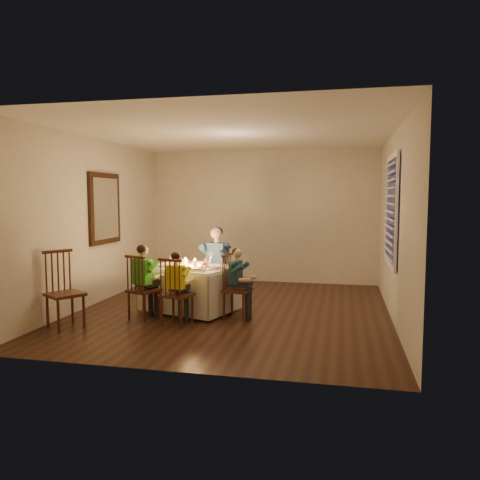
% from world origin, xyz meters
% --- Properties ---
extents(ground, '(5.00, 5.00, 0.00)m').
position_xyz_m(ground, '(0.00, 0.00, 0.00)').
color(ground, black).
rests_on(ground, ground).
extents(wall_left, '(0.02, 5.00, 2.60)m').
position_xyz_m(wall_left, '(-2.25, 0.00, 1.30)').
color(wall_left, beige).
rests_on(wall_left, ground).
extents(wall_right, '(0.02, 5.00, 2.60)m').
position_xyz_m(wall_right, '(2.25, 0.00, 1.30)').
color(wall_right, beige).
rests_on(wall_right, ground).
extents(wall_back, '(4.50, 0.02, 2.60)m').
position_xyz_m(wall_back, '(0.00, 2.50, 1.30)').
color(wall_back, beige).
rests_on(wall_back, ground).
extents(ceiling, '(5.00, 5.00, 0.00)m').
position_xyz_m(ceiling, '(0.00, 0.00, 2.60)').
color(ceiling, white).
rests_on(ceiling, wall_back).
extents(dining_table, '(1.50, 1.27, 0.63)m').
position_xyz_m(dining_table, '(-0.63, -0.13, 0.47)').
color(dining_table, white).
rests_on(dining_table, ground).
extents(chair_adult, '(0.45, 0.44, 0.90)m').
position_xyz_m(chair_adult, '(-0.41, 0.52, 0.00)').
color(chair_adult, black).
rests_on(chair_adult, ground).
extents(chair_near_left, '(0.47, 0.46, 0.90)m').
position_xyz_m(chair_near_left, '(-1.11, -0.72, 0.00)').
color(chair_near_left, black).
rests_on(chair_near_left, ground).
extents(chair_near_right, '(0.44, 0.42, 0.90)m').
position_xyz_m(chair_near_right, '(-0.56, -0.90, 0.00)').
color(chair_near_right, black).
rests_on(chair_near_right, ground).
extents(chair_end, '(0.40, 0.42, 0.90)m').
position_xyz_m(chair_end, '(0.15, -0.41, 0.00)').
color(chair_end, black).
rests_on(chair_end, ground).
extents(chair_extra, '(0.55, 0.56, 1.01)m').
position_xyz_m(chair_extra, '(-1.90, -1.37, 0.00)').
color(chair_extra, black).
rests_on(chair_extra, ground).
extents(adult, '(0.53, 0.50, 1.21)m').
position_xyz_m(adult, '(-0.41, 0.52, 0.00)').
color(adult, navy).
rests_on(adult, ground).
extents(child_green, '(0.42, 0.40, 1.04)m').
position_xyz_m(child_green, '(-1.11, -0.72, 0.00)').
color(child_green, green).
rests_on(child_green, ground).
extents(child_yellow, '(0.35, 0.33, 0.97)m').
position_xyz_m(child_yellow, '(-0.56, -0.90, 0.00)').
color(child_yellow, yellow).
rests_on(child_yellow, ground).
extents(child_teal, '(0.32, 0.34, 0.98)m').
position_xyz_m(child_teal, '(0.15, -0.41, 0.00)').
color(child_teal, '#1B3E45').
rests_on(child_teal, ground).
extents(setting_adult, '(0.33, 0.33, 0.02)m').
position_xyz_m(setting_adult, '(-0.57, 0.16, 0.67)').
color(setting_adult, silver).
rests_on(setting_adult, dining_table).
extents(setting_green, '(0.33, 0.33, 0.02)m').
position_xyz_m(setting_green, '(-1.00, -0.29, 0.67)').
color(setting_green, silver).
rests_on(setting_green, dining_table).
extents(setting_yellow, '(0.33, 0.33, 0.02)m').
position_xyz_m(setting_yellow, '(-0.43, -0.44, 0.67)').
color(setting_yellow, silver).
rests_on(setting_yellow, dining_table).
extents(setting_teal, '(0.33, 0.33, 0.02)m').
position_xyz_m(setting_teal, '(-0.20, -0.28, 0.67)').
color(setting_teal, silver).
rests_on(setting_teal, dining_table).
extents(candle_left, '(0.06, 0.06, 0.10)m').
position_xyz_m(candle_left, '(-0.72, -0.10, 0.71)').
color(candle_left, silver).
rests_on(candle_left, dining_table).
extents(candle_right, '(0.06, 0.06, 0.10)m').
position_xyz_m(candle_right, '(-0.55, -0.15, 0.71)').
color(candle_right, silver).
rests_on(candle_right, dining_table).
extents(squash, '(0.09, 0.09, 0.09)m').
position_xyz_m(squash, '(-1.08, 0.30, 0.71)').
color(squash, '#F2EA3F').
rests_on(squash, dining_table).
extents(orange_fruit, '(0.08, 0.08, 0.08)m').
position_xyz_m(orange_fruit, '(-0.41, -0.15, 0.70)').
color(orange_fruit, '#FF5515').
rests_on(orange_fruit, dining_table).
extents(serving_bowl, '(0.25, 0.25, 0.05)m').
position_xyz_m(serving_bowl, '(-0.87, 0.18, 0.69)').
color(serving_bowl, silver).
rests_on(serving_bowl, dining_table).
extents(wall_mirror, '(0.06, 0.95, 1.15)m').
position_xyz_m(wall_mirror, '(-2.22, 0.30, 1.50)').
color(wall_mirror, black).
rests_on(wall_mirror, wall_left).
extents(window_blinds, '(0.07, 1.34, 1.54)m').
position_xyz_m(window_blinds, '(2.21, 0.10, 1.50)').
color(window_blinds, black).
rests_on(window_blinds, wall_right).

